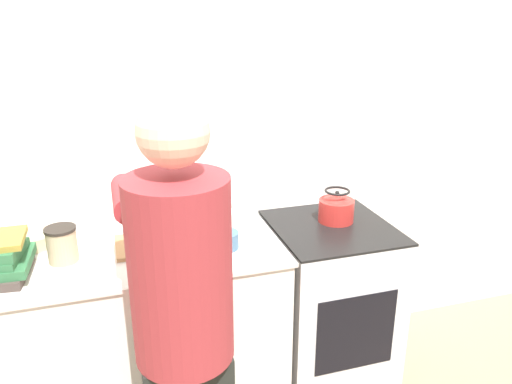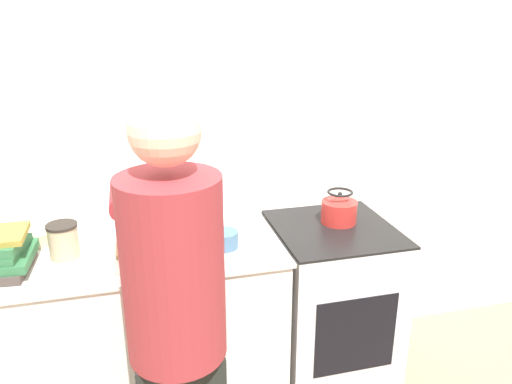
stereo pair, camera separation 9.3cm
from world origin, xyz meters
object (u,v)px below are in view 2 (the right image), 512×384
person (176,316)px  knife (155,242)px  cutting_board (157,241)px  canister_jar (63,241)px  oven (330,308)px  bowl_prep (38,235)px  kettle (339,209)px

person → knife: size_ratio=6.91×
cutting_board → canister_jar: size_ratio=2.32×
oven → cutting_board: 0.99m
cutting_board → knife: size_ratio=1.46×
cutting_board → bowl_prep: bowl_prep is taller
canister_jar → bowl_prep: bearing=124.9°
oven → cutting_board: bearing=177.2°
knife → bowl_prep: (-0.52, 0.18, 0.01)m
oven → canister_jar: canister_jar is taller
cutting_board → canister_jar: 0.40m
cutting_board → bowl_prep: (-0.53, 0.15, 0.02)m
person → bowl_prep: (-0.55, 0.77, 0.03)m
canister_jar → cutting_board: bearing=5.9°
person → bowl_prep: person is taller
knife → bowl_prep: bowl_prep is taller
kettle → bowl_prep: kettle is taller
bowl_prep → knife: bearing=-19.3°
oven → kettle: bearing=51.9°
kettle → oven: bearing=-128.1°
person → canister_jar: 0.71m
oven → canister_jar: 1.37m
kettle → canister_jar: kettle is taller
cutting_board → bowl_prep: bearing=163.8°
cutting_board → canister_jar: (-0.39, -0.04, 0.07)m
knife → canister_jar: (-0.39, -0.01, 0.06)m
person → bowl_prep: 0.95m
canister_jar → kettle: bearing=2.4°
person → bowl_prep: size_ratio=9.18×
oven → bowl_prep: bowl_prep is taller
oven → person: person is taller
oven → bowl_prep: (-1.40, 0.20, 0.49)m
person → kettle: person is taller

